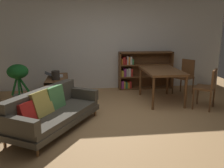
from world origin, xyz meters
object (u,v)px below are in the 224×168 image
(desk_speaker, at_px, (56,75))
(open_laptop, at_px, (55,75))
(dining_table, at_px, (162,73))
(bookshelf, at_px, (142,70))
(dining_chair_near, at_px, (185,75))
(dining_chair_far, at_px, (208,86))
(potted_floor_plant, at_px, (18,79))
(media_console, at_px, (57,89))
(fabric_couch, at_px, (51,110))

(desk_speaker, bearing_deg, open_laptop, 98.74)
(open_laptop, relative_size, desk_speaker, 2.21)
(dining_table, xyz_separation_m, bookshelf, (-0.17, 1.28, -0.17))
(desk_speaker, bearing_deg, dining_table, -3.53)
(open_laptop, distance_m, dining_chair_near, 3.39)
(dining_chair_far, bearing_deg, dining_chair_near, 89.90)
(dining_chair_far, bearing_deg, desk_speaker, 166.10)
(potted_floor_plant, height_order, dining_chair_far, potted_floor_plant)
(media_console, height_order, desk_speaker, desk_speaker)
(dining_chair_near, bearing_deg, media_console, -177.26)
(dining_chair_near, distance_m, dining_chair_far, 1.22)
(bookshelf, bearing_deg, dining_table, -82.28)
(dining_table, relative_size, bookshelf, 0.82)
(potted_floor_plant, xyz_separation_m, bookshelf, (3.16, 1.12, -0.08))
(dining_table, distance_m, dining_chair_far, 1.08)
(dining_chair_near, relative_size, dining_chair_far, 1.03)
(potted_floor_plant, height_order, dining_table, potted_floor_plant)
(open_laptop, distance_m, dining_table, 2.61)
(media_console, relative_size, potted_floor_plant, 1.21)
(dining_table, distance_m, dining_chair_near, 1.02)
(desk_speaker, height_order, dining_chair_near, dining_chair_near)
(fabric_couch, bearing_deg, bookshelf, 49.02)
(media_console, distance_m, dining_chair_near, 3.34)
(desk_speaker, bearing_deg, potted_floor_plant, 179.55)
(dining_chair_near, bearing_deg, dining_table, -146.36)
(dining_chair_far, xyz_separation_m, bookshelf, (-1.00, 1.95, 0.01))
(potted_floor_plant, bearing_deg, desk_speaker, -0.45)
(open_laptop, xyz_separation_m, desk_speaker, (0.06, -0.36, 0.07))
(dining_table, bearing_deg, desk_speaker, 176.47)
(fabric_couch, bearing_deg, dining_table, 28.75)
(media_console, bearing_deg, open_laptop, 114.22)
(media_console, bearing_deg, dining_table, -8.98)
(media_console, xyz_separation_m, dining_chair_far, (3.33, -1.06, 0.24))
(fabric_couch, xyz_separation_m, bookshelf, (2.28, 2.63, 0.18))
(dining_chair_far, relative_size, bookshelf, 0.58)
(dining_table, relative_size, dining_chair_near, 1.39)
(open_laptop, height_order, bookshelf, bookshelf)
(media_console, distance_m, desk_speaker, 0.47)
(media_console, xyz_separation_m, dining_table, (2.50, -0.39, 0.42))
(desk_speaker, height_order, potted_floor_plant, potted_floor_plant)
(fabric_couch, bearing_deg, desk_speaker, 91.57)
(potted_floor_plant, distance_m, dining_table, 3.34)
(desk_speaker, distance_m, potted_floor_plant, 0.84)
(open_laptop, bearing_deg, bookshelf, 17.85)
(bookshelf, bearing_deg, media_console, -159.15)
(desk_speaker, bearing_deg, bookshelf, 25.86)
(media_console, xyz_separation_m, potted_floor_plant, (-0.84, -0.23, 0.33))
(bookshelf, bearing_deg, open_laptop, -162.15)
(dining_chair_far, bearing_deg, dining_table, 141.13)
(dining_table, bearing_deg, potted_floor_plant, 177.24)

